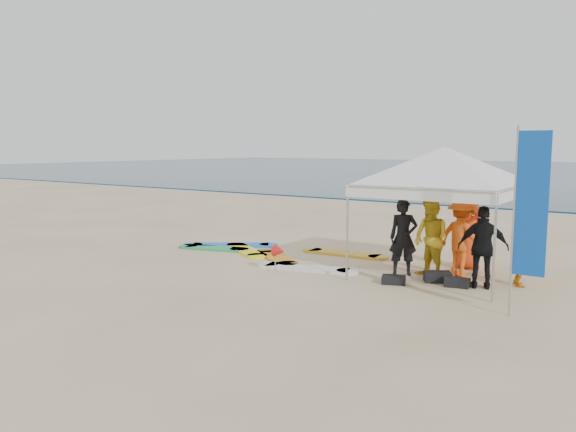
% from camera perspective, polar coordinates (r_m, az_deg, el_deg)
% --- Properties ---
extents(ground, '(120.00, 120.00, 0.00)m').
position_cam_1_polar(ground, '(12.01, -6.74, -7.00)').
color(ground, beige).
rests_on(ground, ground).
extents(shoreline_foam, '(160.00, 1.20, 0.01)m').
position_cam_1_polar(shoreline_foam, '(28.14, 18.64, 0.80)').
color(shoreline_foam, silver).
rests_on(shoreline_foam, ground).
extents(person_black_a, '(0.75, 0.68, 1.73)m').
position_cam_1_polar(person_black_a, '(12.97, 11.64, -2.14)').
color(person_black_a, black).
rests_on(person_black_a, ground).
extents(person_yellow, '(1.06, 0.98, 1.76)m').
position_cam_1_polar(person_yellow, '(12.78, 14.33, -2.27)').
color(person_yellow, gold).
rests_on(person_yellow, ground).
extents(person_orange_a, '(1.30, 0.97, 1.78)m').
position_cam_1_polar(person_orange_a, '(13.11, 17.23, -2.10)').
color(person_orange_a, '#F85D16').
rests_on(person_orange_a, ground).
extents(person_black_b, '(1.08, 0.69, 1.71)m').
position_cam_1_polar(person_black_b, '(12.18, 19.21, -3.04)').
color(person_black_b, black).
rests_on(person_black_b, ground).
extents(person_orange_b, '(0.94, 0.71, 1.75)m').
position_cam_1_polar(person_orange_b, '(14.04, 17.82, -1.60)').
color(person_orange_b, '#F84516').
rests_on(person_orange_b, ground).
extents(person_seated, '(0.63, 0.98, 1.01)m').
position_cam_1_polar(person_seated, '(12.74, 22.50, -4.34)').
color(person_seated, orange).
rests_on(person_seated, ground).
extents(canopy_tent, '(4.40, 4.40, 3.32)m').
position_cam_1_polar(canopy_tent, '(12.90, 15.63, 6.74)').
color(canopy_tent, '#A5A5A8').
rests_on(canopy_tent, ground).
extents(feather_flag, '(0.55, 0.04, 3.27)m').
position_cam_1_polar(feather_flag, '(10.17, 23.34, 0.90)').
color(feather_flag, '#A5A5A8').
rests_on(feather_flag, ground).
extents(marker_pennant, '(0.28, 0.28, 0.64)m').
position_cam_1_polar(marker_pennant, '(13.04, -0.88, -3.59)').
color(marker_pennant, '#A5A5A8').
rests_on(marker_pennant, ground).
extents(gear_pile, '(1.77, 1.24, 0.22)m').
position_cam_1_polar(gear_pile, '(12.39, 14.45, -6.27)').
color(gear_pile, black).
rests_on(gear_pile, ground).
extents(surfboard_spread, '(5.64, 2.92, 0.07)m').
position_cam_1_polar(surfboard_spread, '(15.20, -1.95, -3.82)').
color(surfboard_spread, gold).
rests_on(surfboard_spread, ground).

